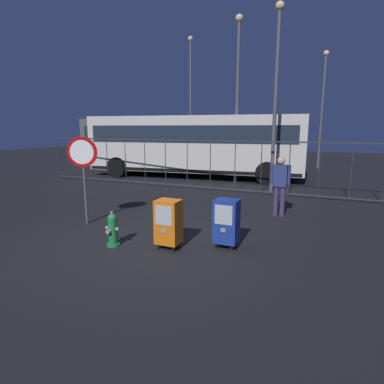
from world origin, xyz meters
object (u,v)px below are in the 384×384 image
fire_hydrant (113,230)px  street_light_near_right (323,102)px  newspaper_box_primary (168,222)px  pedestrian (280,183)px  bus_near (194,143)px  street_light_far_left (276,86)px  newspaper_box_secondary (226,221)px  street_light_far_right (191,93)px  bus_far (163,139)px  street_light_near_left (237,89)px  stop_sign (83,162)px

fire_hydrant → street_light_near_right: size_ratio=0.11×
newspaper_box_primary → pedestrian: bearing=64.1°
newspaper_box_primary → pedestrian: (1.68, 3.45, 0.38)m
bus_near → street_light_far_left: size_ratio=1.58×
newspaper_box_secondary → street_light_far_right: size_ratio=0.12×
newspaper_box_secondary → street_light_near_right: bearing=85.9°
bus_far → street_light_near_left: street_light_near_left is taller
street_light_near_left → street_light_far_left: (1.93, -1.73, -0.17)m
newspaper_box_secondary → bus_near: size_ratio=0.10×
stop_sign → pedestrian: size_ratio=1.34×
newspaper_box_secondary → street_light_near_left: size_ratio=0.14×
street_light_near_left → street_light_near_right: bearing=65.2°
fire_hydrant → street_light_near_right: bearing=78.3°
pedestrian → street_light_near_left: 6.62m
street_light_far_left → bus_far: bearing=142.8°
bus_far → street_light_near_right: (9.29, 2.64, 2.25)m
fire_hydrant → bus_near: bearing=103.2°
newspaper_box_secondary → bus_near: bus_near is taller
stop_sign → bus_near: 8.61m
fire_hydrant → newspaper_box_primary: newspaper_box_primary is taller
stop_sign → newspaper_box_secondary: bearing=-2.8°
street_light_near_left → street_light_near_right: (3.22, 6.98, -0.15)m
newspaper_box_secondary → bus_near: bearing=117.0°
bus_near → bus_far: same height
stop_sign → pedestrian: stop_sign is taller
newspaper_box_primary → newspaper_box_secondary: bearing=26.0°
newspaper_box_primary → street_light_far_right: (-6.13, 14.98, 4.16)m
newspaper_box_primary → bus_far: 14.81m
bus_far → street_light_near_right: 9.92m
newspaper_box_primary → bus_far: size_ratio=0.09×
street_light_far_left → street_light_near_right: bearing=81.6°
pedestrian → bus_far: size_ratio=0.16×
newspaper_box_primary → bus_near: bus_near is taller
street_light_near_left → street_light_near_right: 7.69m
pedestrian → bus_near: (-5.09, 5.84, 0.76)m
fire_hydrant → street_light_far_left: street_light_far_left is taller
street_light_near_left → newspaper_box_secondary: bearing=-75.2°
street_light_near_left → street_light_far_left: 2.60m
newspaper_box_secondary → street_light_near_right: 15.46m
stop_sign → street_light_far_right: 14.99m
stop_sign → newspaper_box_primary: bearing=-14.3°
fire_hydrant → newspaper_box_secondary: 2.38m
newspaper_box_primary → stop_sign: 3.04m
newspaper_box_secondary → pedestrian: bearing=78.2°
street_light_near_right → newspaper_box_secondary: bearing=-94.1°
bus_near → bus_far: 5.21m
street_light_near_left → street_light_near_right: size_ratio=1.04×
street_light_near_left → street_light_far_left: size_ratio=1.05×
stop_sign → pedestrian: bearing=31.7°
street_light_far_left → street_light_far_right: size_ratio=0.82×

